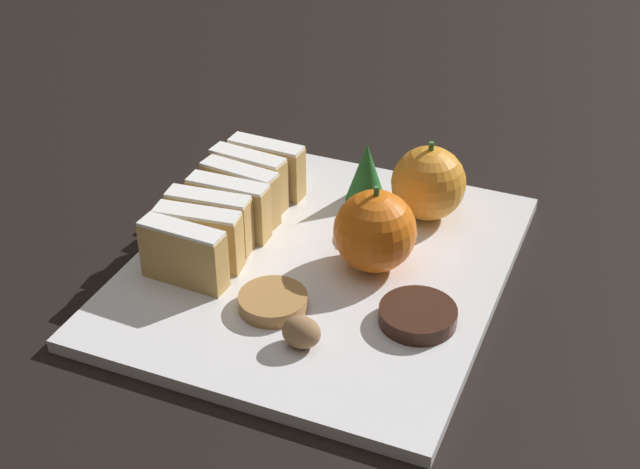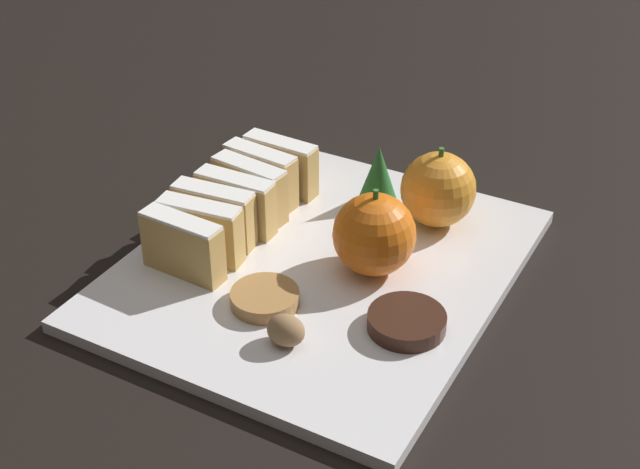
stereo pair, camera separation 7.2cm
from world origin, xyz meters
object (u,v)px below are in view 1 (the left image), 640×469
Objects in this scene: walnut at (301,332)px; orange_near at (428,183)px; chocolate_cookie at (418,315)px; orange_far at (375,231)px.

orange_near is at bearing 81.30° from walnut.
walnut is (-0.03, -0.23, -0.02)m from orange_near.
orange_near is 1.24× the size of chocolate_cookie.
orange_near is 0.17m from chocolate_cookie.
walnut reaches higher than chocolate_cookie.
orange_near is 0.10m from orange_far.
chocolate_cookie is at bearing 39.59° from walnut.
orange_near reaches higher than chocolate_cookie.
orange_far is at bearing -100.50° from orange_near.
orange_near is 0.23m from walnut.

